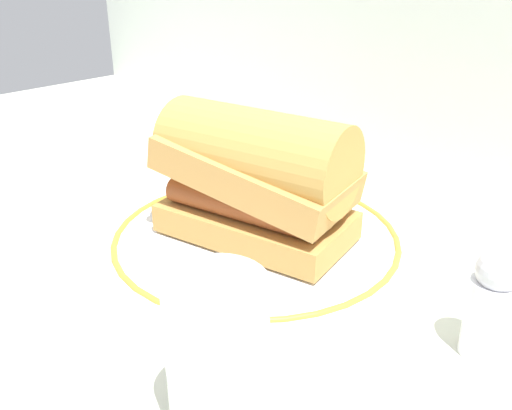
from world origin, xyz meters
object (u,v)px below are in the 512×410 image
(plate, at_px, (256,240))
(salt_shaker, at_px, (492,305))
(sausage_sandwich, at_px, (256,175))
(drinking_glass, at_px, (218,370))

(plate, bearing_deg, salt_shaker, 4.04)
(plate, distance_m, salt_shaker, 0.22)
(salt_shaker, bearing_deg, sausage_sandwich, -175.96)
(plate, bearing_deg, drinking_glass, -48.44)
(sausage_sandwich, xyz_separation_m, salt_shaker, (0.22, 0.02, -0.03))
(plate, height_order, salt_shaker, salt_shaker)
(sausage_sandwich, distance_m, salt_shaker, 0.22)
(salt_shaker, bearing_deg, plate, -175.96)
(sausage_sandwich, bearing_deg, salt_shaker, -10.44)
(plate, bearing_deg, sausage_sandwich, 180.00)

